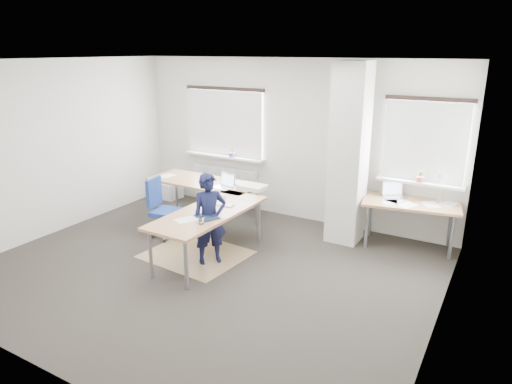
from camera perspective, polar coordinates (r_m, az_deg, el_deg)
The scene contains 8 objects.
ground at distance 6.50m, azimuth -6.12°, elevation -9.48°, with size 6.00×6.00×0.00m, color #282421.
room_shell at distance 6.19m, azimuth -2.79°, elevation 6.37°, with size 6.04×5.04×2.82m.
floor_mat at distance 6.93m, azimuth -7.49°, elevation -7.72°, with size 1.41×1.19×0.01m, color #9D7F55.
white_crate at distance 9.57m, azimuth -10.99°, elevation 0.31°, with size 0.55×0.38×0.33m, color white.
desk_main at distance 7.26m, azimuth -5.89°, elevation -0.64°, with size 2.40×2.64×0.96m.
desk_side at distance 7.27m, azimuth 18.84°, elevation -1.53°, with size 1.50×0.93×1.22m.
task_chair at distance 7.54m, azimuth -11.28°, elevation -3.58°, with size 0.53×0.53×0.97m.
person at distance 6.43m, azimuth -5.81°, elevation -3.39°, with size 0.48×0.31×1.32m, color black.
Camera 1 is at (3.47, -4.65, 2.94)m, focal length 32.00 mm.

